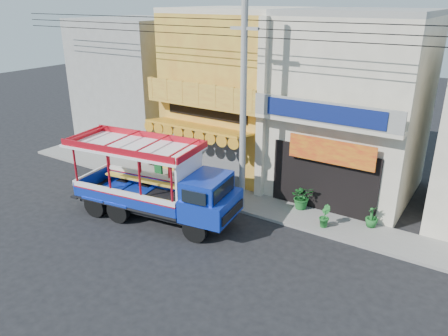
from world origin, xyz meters
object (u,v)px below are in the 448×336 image
object	(u,v)px
utility_pole	(247,96)
potted_plant_a	(302,197)
songthaew_truck	(164,185)
green_sign	(159,170)
potted_plant_c	(372,216)
potted_plant_b	(324,216)

from	to	relation	value
utility_pole	potted_plant_a	xyz separation A→B (m)	(2.09, 1.34, -4.37)
songthaew_truck	green_sign	size ratio (longest dim) A/B	6.96
potted_plant_c	green_sign	bearing A→B (deg)	-62.86
utility_pole	songthaew_truck	xyz separation A→B (m)	(-2.27, -2.57, -3.42)
utility_pole	potted_plant_c	world-z (taller)	utility_pole
green_sign	utility_pole	bearing A→B (deg)	-5.71
songthaew_truck	potted_plant_a	distance (m)	5.94
songthaew_truck	potted_plant_a	xyz separation A→B (m)	(4.36, 3.92, -0.95)
utility_pole	green_sign	distance (m)	7.00
utility_pole	potted_plant_c	xyz separation A→B (m)	(5.09, 1.35, -4.47)
potted_plant_a	potted_plant_c	distance (m)	3.00
potted_plant_a	utility_pole	bearing A→B (deg)	179.70
songthaew_truck	green_sign	bearing A→B (deg)	134.91
utility_pole	potted_plant_a	size ratio (longest dim) A/B	25.79
utility_pole	green_sign	size ratio (longest dim) A/B	26.22
green_sign	potted_plant_a	distance (m)	7.51
utility_pole	potted_plant_a	distance (m)	5.03
utility_pole	potted_plant_c	size ratio (longest dim) A/B	31.49
green_sign	potted_plant_b	bearing A→B (deg)	-1.37
songthaew_truck	potted_plant_c	size ratio (longest dim) A/B	8.36
potted_plant_a	green_sign	bearing A→B (deg)	153.17
songthaew_truck	potted_plant_a	bearing A→B (deg)	41.91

